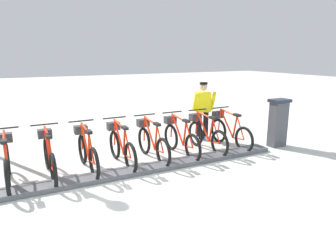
{
  "coord_description": "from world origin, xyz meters",
  "views": [
    {
      "loc": [
        -5.56,
        1.78,
        2.42
      ],
      "look_at": [
        0.5,
        -1.29,
        0.9
      ],
      "focal_mm": 32.06,
      "sensor_mm": 36.0,
      "label": 1
    }
  ],
  "objects_px": {
    "bike_docked_2": "(180,138)",
    "bike_docked_7": "(7,162)",
    "bike_docked_6": "(49,156)",
    "bike_docked_0": "(229,131)",
    "worker_near_rack": "(203,109)",
    "bike_docked_4": "(121,146)",
    "bike_docked_3": "(152,142)",
    "bike_docked_5": "(87,151)",
    "payment_kiosk": "(278,122)",
    "bike_docked_1": "(205,134)"
  },
  "relations": [
    {
      "from": "bike_docked_6",
      "to": "bike_docked_5",
      "type": "bearing_deg",
      "value": -90.0
    },
    {
      "from": "bike_docked_2",
      "to": "bike_docked_7",
      "type": "height_order",
      "value": "same"
    },
    {
      "from": "worker_near_rack",
      "to": "payment_kiosk",
      "type": "bearing_deg",
      "value": -135.85
    },
    {
      "from": "worker_near_rack",
      "to": "bike_docked_7",
      "type": "bearing_deg",
      "value": 100.12
    },
    {
      "from": "bike_docked_0",
      "to": "bike_docked_4",
      "type": "bearing_deg",
      "value": 90.0
    },
    {
      "from": "bike_docked_4",
      "to": "bike_docked_5",
      "type": "relative_size",
      "value": 1.0
    },
    {
      "from": "bike_docked_4",
      "to": "bike_docked_2",
      "type": "bearing_deg",
      "value": -90.0
    },
    {
      "from": "bike_docked_4",
      "to": "bike_docked_6",
      "type": "xyz_separation_m",
      "value": [
        0.0,
        1.5,
        0.0
      ]
    },
    {
      "from": "bike_docked_0",
      "to": "bike_docked_6",
      "type": "xyz_separation_m",
      "value": [
        0.0,
        4.51,
        0.0
      ]
    },
    {
      "from": "bike_docked_7",
      "to": "worker_near_rack",
      "type": "xyz_separation_m",
      "value": [
        0.89,
        -5.0,
        0.48
      ]
    },
    {
      "from": "bike_docked_5",
      "to": "bike_docked_0",
      "type": "bearing_deg",
      "value": -90.0
    },
    {
      "from": "bike_docked_1",
      "to": "bike_docked_7",
      "type": "bearing_deg",
      "value": 90.0
    },
    {
      "from": "bike_docked_0",
      "to": "bike_docked_6",
      "type": "height_order",
      "value": "same"
    },
    {
      "from": "bike_docked_1",
      "to": "worker_near_rack",
      "type": "bearing_deg",
      "value": -29.12
    },
    {
      "from": "bike_docked_2",
      "to": "payment_kiosk",
      "type": "bearing_deg",
      "value": -102.09
    },
    {
      "from": "bike_docked_2",
      "to": "bike_docked_6",
      "type": "relative_size",
      "value": 1.0
    },
    {
      "from": "bike_docked_5",
      "to": "bike_docked_7",
      "type": "relative_size",
      "value": 1.0
    },
    {
      "from": "bike_docked_0",
      "to": "bike_docked_1",
      "type": "distance_m",
      "value": 0.75
    },
    {
      "from": "bike_docked_3",
      "to": "bike_docked_7",
      "type": "bearing_deg",
      "value": 90.0
    },
    {
      "from": "bike_docked_0",
      "to": "bike_docked_6",
      "type": "relative_size",
      "value": 1.0
    },
    {
      "from": "bike_docked_2",
      "to": "bike_docked_7",
      "type": "xyz_separation_m",
      "value": [
        0.0,
        3.76,
        0.0
      ]
    },
    {
      "from": "bike_docked_0",
      "to": "bike_docked_1",
      "type": "bearing_deg",
      "value": 90.0
    },
    {
      "from": "bike_docked_1",
      "to": "bike_docked_2",
      "type": "distance_m",
      "value": 0.75
    },
    {
      "from": "bike_docked_0",
      "to": "bike_docked_4",
      "type": "relative_size",
      "value": 1.0
    },
    {
      "from": "bike_docked_3",
      "to": "bike_docked_4",
      "type": "xyz_separation_m",
      "value": [
        0.0,
        0.75,
        0.0
      ]
    },
    {
      "from": "payment_kiosk",
      "to": "bike_docked_5",
      "type": "height_order",
      "value": "payment_kiosk"
    },
    {
      "from": "bike_docked_2",
      "to": "bike_docked_0",
      "type": "bearing_deg",
      "value": -90.0
    },
    {
      "from": "bike_docked_2",
      "to": "worker_near_rack",
      "type": "distance_m",
      "value": 1.61
    },
    {
      "from": "bike_docked_7",
      "to": "worker_near_rack",
      "type": "height_order",
      "value": "worker_near_rack"
    },
    {
      "from": "bike_docked_2",
      "to": "bike_docked_4",
      "type": "distance_m",
      "value": 1.5
    },
    {
      "from": "bike_docked_0",
      "to": "bike_docked_6",
      "type": "distance_m",
      "value": 4.51
    },
    {
      "from": "bike_docked_0",
      "to": "bike_docked_3",
      "type": "bearing_deg",
      "value": 90.0
    },
    {
      "from": "bike_docked_7",
      "to": "bike_docked_4",
      "type": "bearing_deg",
      "value": -90.0
    },
    {
      "from": "bike_docked_7",
      "to": "worker_near_rack",
      "type": "relative_size",
      "value": 1.04
    },
    {
      "from": "bike_docked_7",
      "to": "bike_docked_2",
      "type": "bearing_deg",
      "value": -90.0
    },
    {
      "from": "bike_docked_3",
      "to": "bike_docked_4",
      "type": "relative_size",
      "value": 1.0
    },
    {
      "from": "bike_docked_0",
      "to": "bike_docked_2",
      "type": "distance_m",
      "value": 1.5
    },
    {
      "from": "bike_docked_3",
      "to": "bike_docked_5",
      "type": "relative_size",
      "value": 1.0
    },
    {
      "from": "bike_docked_1",
      "to": "bike_docked_4",
      "type": "distance_m",
      "value": 2.25
    },
    {
      "from": "bike_docked_4",
      "to": "bike_docked_7",
      "type": "distance_m",
      "value": 2.25
    },
    {
      "from": "bike_docked_2",
      "to": "bike_docked_6",
      "type": "height_order",
      "value": "same"
    },
    {
      "from": "bike_docked_5",
      "to": "bike_docked_2",
      "type": "bearing_deg",
      "value": -90.0
    },
    {
      "from": "bike_docked_0",
      "to": "bike_docked_7",
      "type": "distance_m",
      "value": 5.26
    },
    {
      "from": "payment_kiosk",
      "to": "bike_docked_0",
      "type": "height_order",
      "value": "payment_kiosk"
    },
    {
      "from": "bike_docked_0",
      "to": "worker_near_rack",
      "type": "relative_size",
      "value": 1.04
    },
    {
      "from": "bike_docked_5",
      "to": "bike_docked_7",
      "type": "bearing_deg",
      "value": 90.0
    },
    {
      "from": "bike_docked_4",
      "to": "bike_docked_7",
      "type": "bearing_deg",
      "value": 90.0
    },
    {
      "from": "bike_docked_4",
      "to": "bike_docked_7",
      "type": "xyz_separation_m",
      "value": [
        0.0,
        2.25,
        0.0
      ]
    },
    {
      "from": "payment_kiosk",
      "to": "bike_docked_5",
      "type": "relative_size",
      "value": 0.74
    },
    {
      "from": "bike_docked_0",
      "to": "bike_docked_7",
      "type": "height_order",
      "value": "same"
    }
  ]
}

